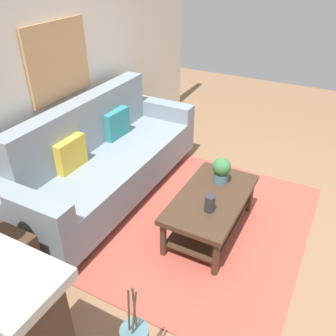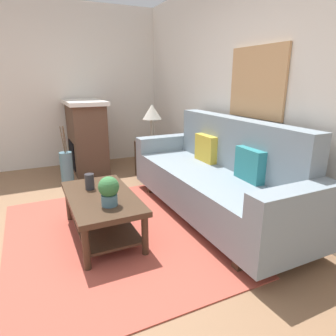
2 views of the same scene
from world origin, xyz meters
name	(u,v)px [view 1 (image 1 of 2)]	position (x,y,z in m)	size (l,w,h in m)	color
ground_plane	(251,242)	(0.00, 0.00, 0.00)	(9.68, 9.68, 0.00)	#8C6647
wall_back	(53,70)	(0.00, 2.20, 1.35)	(5.68, 0.10, 2.70)	silver
area_rug	(203,225)	(0.00, 0.50, 0.01)	(2.41, 1.96, 0.01)	#B24C3D
couch	(107,160)	(0.03, 1.67, 0.43)	(2.47, 0.84, 1.08)	gray
throw_pillow_mustard	(70,154)	(-0.36, 1.79, 0.68)	(0.36, 0.12, 0.32)	gold
throw_pillow_teal	(116,124)	(0.42, 1.79, 0.68)	(0.36, 0.12, 0.32)	teal
coffee_table	(211,206)	(-0.04, 0.41, 0.31)	(1.10, 0.60, 0.43)	#422D1E
tabletop_vase	(210,203)	(-0.25, 0.35, 0.51)	(0.09, 0.09, 0.16)	#2D2D33
potted_plant_tabletop	(221,170)	(0.22, 0.43, 0.57)	(0.18, 0.18, 0.26)	slate
side_table	(2,271)	(-1.51, 1.56, 0.28)	(0.44, 0.44, 0.56)	#422D1E
floor_vase_branch_a	(134,308)	(-1.56, 0.29, 0.70)	(0.01, 0.01, 0.36)	brown
floor_vase_branch_b	(129,311)	(-1.59, 0.30, 0.70)	(0.01, 0.01, 0.36)	brown
floor_vase_branch_c	(134,313)	(-1.59, 0.27, 0.70)	(0.01, 0.01, 0.36)	brown
framed_painting	(59,61)	(0.03, 2.13, 1.45)	(0.82, 0.03, 0.75)	tan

